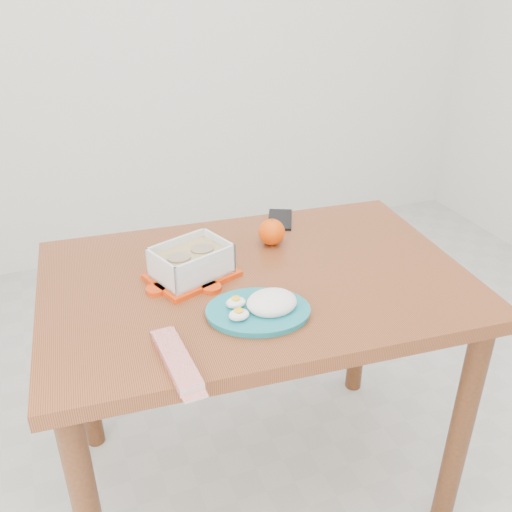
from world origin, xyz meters
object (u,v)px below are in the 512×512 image
object	(u,v)px
rice_plate	(262,306)
smartphone	(280,220)
food_container	(191,262)
dining_table	(256,312)
orange_fruit	(272,232)

from	to	relation	value
rice_plate	smartphone	world-z (taller)	rice_plate
food_container	rice_plate	xyz separation A→B (m)	(0.11, -0.22, -0.02)
dining_table	smartphone	bearing A→B (deg)	60.78
dining_table	rice_plate	bearing A→B (deg)	-101.89
orange_fruit	smartphone	world-z (taller)	orange_fruit
dining_table	orange_fruit	size ratio (longest dim) A/B	15.06
dining_table	rice_plate	xyz separation A→B (m)	(-0.05, -0.17, 0.13)
food_container	orange_fruit	size ratio (longest dim) A/B	3.29
food_container	rice_plate	size ratio (longest dim) A/B	0.84
orange_fruit	rice_plate	bearing A→B (deg)	-116.34
rice_plate	smartphone	bearing A→B (deg)	79.25
dining_table	rice_plate	size ratio (longest dim) A/B	3.82
rice_plate	orange_fruit	bearing A→B (deg)	81.10
orange_fruit	rice_plate	size ratio (longest dim) A/B	0.25
food_container	orange_fruit	world-z (taller)	food_container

